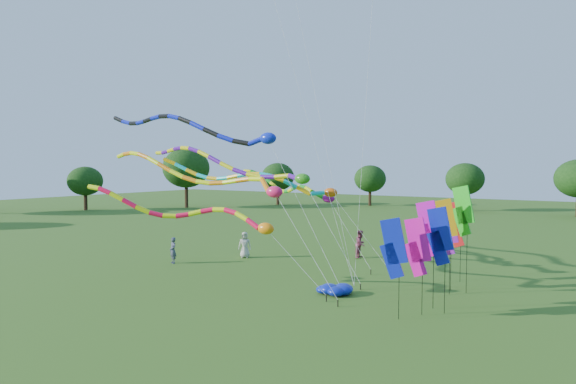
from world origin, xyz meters
The scene contains 20 objects.
ground centered at (0.00, 0.00, 0.00)m, with size 160.00×160.00×0.00m, color #2C5215.
tree_ring centered at (-0.74, -0.91, 5.30)m, with size 118.58×116.73×9.10m.
tube_kite_red centered at (-4.05, 0.25, 3.78)m, with size 11.79×3.66×5.69m.
tube_kite_orange centered at (-5.16, 1.96, 5.65)m, with size 15.40×1.14×7.64m.
tube_kite_purple centered at (-6.34, 5.72, 6.23)m, with size 16.95×2.70×8.15m.
tube_kite_blue centered at (-8.33, 4.51, 8.45)m, with size 18.68×1.92×10.38m.
tube_kite_cyan centered at (-4.78, 6.57, 5.24)m, with size 13.96×3.59×7.19m.
tube_kite_green centered at (-4.24, 9.66, 4.65)m, with size 11.06×3.14×6.41m.
banner_pole_magenta_b centered at (6.27, 3.29, 3.42)m, with size 1.16×0.15×4.69m.
banner_pole_blue_b centered at (6.87, 2.87, 3.22)m, with size 1.16×0.17×4.48m.
banner_pole_violet centered at (6.14, 6.88, 2.92)m, with size 1.16×0.10×4.18m.
banner_pole_green centered at (6.92, 6.80, 3.96)m, with size 1.15×0.34×5.23m.
banner_pole_blue_a centered at (5.51, 1.08, 2.84)m, with size 1.16×0.20×4.10m.
banner_pole_magenta_a centered at (6.14, 2.15, 2.80)m, with size 1.16×0.12×4.06m.
banner_pole_orange centered at (6.30, 5.99, 3.35)m, with size 1.13×0.43×4.61m.
banner_pole_red centered at (6.15, 8.92, 3.05)m, with size 1.16×0.09×4.31m.
blue_nylon_heap centered at (1.82, 3.24, 0.24)m, with size 1.64×1.77×0.53m.
person_a centered at (-7.45, 8.27, 0.87)m, with size 0.85×0.55×1.73m, color beige.
person_b centered at (-10.13, 4.32, 0.83)m, with size 0.60×0.40×1.65m, color #43475E.
person_c centered at (-0.83, 12.38, 0.93)m, with size 0.90×0.70×1.85m, color #8A324C.
Camera 1 is at (12.12, -17.31, 6.10)m, focal length 30.00 mm.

